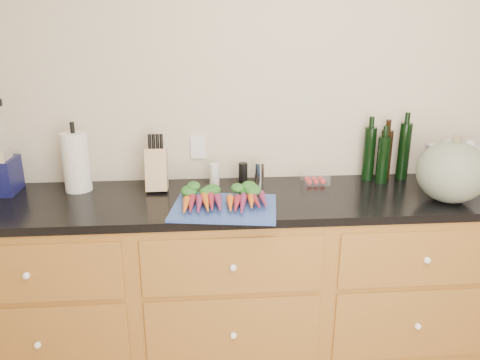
{
  "coord_description": "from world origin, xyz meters",
  "views": [
    {
      "loc": [
        -0.56,
        -0.88,
        1.75
      ],
      "look_at": [
        -0.4,
        1.2,
        1.06
      ],
      "focal_mm": 35.0,
      "sensor_mm": 36.0,
      "label": 1
    }
  ],
  "objects": [
    {
      "name": "wall_back",
      "position": [
        0.0,
        1.62,
        1.3
      ],
      "size": [
        4.1,
        0.05,
        2.6
      ],
      "primitive_type": "cube",
      "color": "beige",
      "rests_on": "ground"
    },
    {
      "name": "cabinets",
      "position": [
        0.0,
        1.3,
        0.45
      ],
      "size": [
        3.6,
        0.64,
        0.9
      ],
      "color": "brown",
      "rests_on": "ground"
    },
    {
      "name": "countertop",
      "position": [
        0.0,
        1.3,
        0.92
      ],
      "size": [
        3.64,
        0.62,
        0.04
      ],
      "primitive_type": "cube",
      "color": "black",
      "rests_on": "cabinets"
    },
    {
      "name": "cutting_board",
      "position": [
        -0.48,
        1.14,
        0.95
      ],
      "size": [
        0.53,
        0.43,
        0.01
      ],
      "primitive_type": "cube",
      "rotation": [
        0.0,
        0.0,
        -0.15
      ],
      "color": "#284596",
      "rests_on": "countertop"
    },
    {
      "name": "carrots",
      "position": [
        -0.48,
        1.18,
        0.98
      ],
      "size": [
        0.39,
        0.29,
        0.06
      ],
      "color": "#D06018",
      "rests_on": "cutting_board"
    },
    {
      "name": "squash",
      "position": [
        0.61,
        1.16,
        1.09
      ],
      "size": [
        0.33,
        0.33,
        0.3
      ],
      "primitive_type": "ellipsoid",
      "color": "#556252",
      "rests_on": "countertop"
    },
    {
      "name": "paper_towel",
      "position": [
        -1.22,
        1.46,
        1.09
      ],
      "size": [
        0.13,
        0.13,
        0.3
      ],
      "primitive_type": "cylinder",
      "color": "silver",
      "rests_on": "countertop"
    },
    {
      "name": "knife_block",
      "position": [
        -0.81,
        1.44,
        1.05
      ],
      "size": [
        0.11,
        0.11,
        0.22
      ],
      "primitive_type": "cube",
      "color": "tan",
      "rests_on": "countertop"
    },
    {
      "name": "grinder_salt",
      "position": [
        -0.52,
        1.48,
        1.0
      ],
      "size": [
        0.05,
        0.05,
        0.12
      ],
      "primitive_type": "cylinder",
      "color": "silver",
      "rests_on": "countertop"
    },
    {
      "name": "grinder_pepper",
      "position": [
        -0.36,
        1.48,
        1.0
      ],
      "size": [
        0.05,
        0.05,
        0.12
      ],
      "primitive_type": "cylinder",
      "color": "black",
      "rests_on": "countertop"
    },
    {
      "name": "canister_chrome",
      "position": [
        -0.28,
        1.48,
        1.0
      ],
      "size": [
        0.05,
        0.05,
        0.12
      ],
      "primitive_type": "cylinder",
      "color": "silver",
      "rests_on": "countertop"
    },
    {
      "name": "tomato_box",
      "position": [
        0.03,
        1.47,
        0.97
      ],
      "size": [
        0.14,
        0.11,
        0.06
      ],
      "primitive_type": "cube",
      "color": "white",
      "rests_on": "countertop"
    },
    {
      "name": "bottles",
      "position": [
        0.42,
        1.51,
        1.08
      ],
      "size": [
        0.26,
        0.13,
        0.31
      ],
      "color": "black",
      "rests_on": "countertop"
    },
    {
      "name": "grocery_bag",
      "position": [
        0.77,
        1.42,
        1.04
      ],
      "size": [
        0.28,
        0.23,
        0.2
      ],
      "primitive_type": null,
      "rotation": [
        0.0,
        0.0,
        -0.05
      ],
      "color": "silver",
      "rests_on": "countertop"
    }
  ]
}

